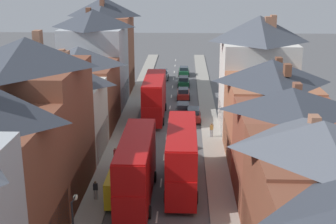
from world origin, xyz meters
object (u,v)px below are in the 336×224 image
(double_decker_bus_mid_street, at_px, (182,156))
(pedestrian_far_right, at_px, (212,129))
(car_near_blue, at_px, (183,93))
(car_near_silver, at_px, (163,74))
(car_mid_white, at_px, (184,71))
(pedestrian_far_left, at_px, (115,154))
(car_parked_right_b, at_px, (193,114))
(double_decker_bus_far_approaching, at_px, (136,168))
(car_parked_right_a, at_px, (183,109))
(car_parked_left_b, at_px, (184,81))
(double_decker_bus_lead, at_px, (154,97))
(pedestrian_mid_right, at_px, (96,189))
(delivery_van, at_px, (121,184))

(double_decker_bus_mid_street, xyz_separation_m, pedestrian_far_right, (3.24, 12.49, -1.78))
(car_near_blue, height_order, car_near_silver, car_near_silver)
(double_decker_bus_mid_street, height_order, pedestrian_far_right, double_decker_bus_mid_street)
(car_mid_white, xyz_separation_m, pedestrian_far_left, (-6.38, -40.95, 0.23))
(car_parked_right_b, relative_size, pedestrian_far_left, 2.73)
(pedestrian_far_right, bearing_deg, double_decker_bus_far_approaching, -114.48)
(car_parked_right_a, distance_m, car_parked_left_b, 16.35)
(car_parked_left_b, distance_m, pedestrian_far_left, 33.29)
(car_parked_right_a, bearing_deg, car_near_blue, 90.00)
(car_parked_right_b, bearing_deg, pedestrian_far_left, -118.35)
(double_decker_bus_far_approaching, xyz_separation_m, car_near_blue, (3.61, 31.77, -2.00))
(double_decker_bus_mid_street, relative_size, car_near_silver, 2.64)
(car_parked_left_b, distance_m, pedestrian_far_right, 25.03)
(double_decker_bus_lead, xyz_separation_m, car_near_blue, (3.61, 9.51, -2.00))
(car_parked_right_a, relative_size, pedestrian_mid_right, 2.70)
(car_near_blue, bearing_deg, car_parked_right_a, -90.00)
(double_decker_bus_lead, relative_size, delivery_van, 2.08)
(double_decker_bus_mid_street, xyz_separation_m, car_parked_right_b, (1.31, 18.88, -1.99))
(delivery_van, bearing_deg, car_parked_right_a, 78.19)
(car_parked_right_b, distance_m, pedestrian_far_left, 16.17)
(car_parked_left_b, xyz_separation_m, pedestrian_mid_right, (-6.90, -40.21, 0.23))
(car_mid_white, relative_size, pedestrian_far_right, 2.60)
(double_decker_bus_far_approaching, relative_size, car_parked_right_a, 2.48)
(car_near_silver, relative_size, car_mid_white, 0.98)
(car_parked_left_b, distance_m, pedestrian_mid_right, 40.80)
(double_decker_bus_mid_street, distance_m, car_parked_right_a, 21.06)
(pedestrian_mid_right, bearing_deg, car_mid_white, 81.90)
(car_near_blue, relative_size, car_mid_white, 0.95)
(car_near_silver, xyz_separation_m, car_parked_right_a, (3.60, -21.27, -0.00))
(double_decker_bus_far_approaching, bearing_deg, delivery_van, 177.35)
(car_parked_left_b, distance_m, car_mid_white, 8.28)
(double_decker_bus_mid_street, bearing_deg, car_parked_left_b, 89.99)
(double_decker_bus_far_approaching, height_order, car_parked_right_a, double_decker_bus_far_approaching)
(double_decker_bus_lead, bearing_deg, car_near_silver, 89.98)
(delivery_van, height_order, pedestrian_far_right, delivery_van)
(car_parked_right_a, distance_m, delivery_van, 23.95)
(double_decker_bus_far_approaching, xyz_separation_m, pedestrian_far_left, (-2.77, 7.17, -1.78))
(car_parked_left_b, bearing_deg, delivery_van, -97.02)
(double_decker_bus_mid_street, bearing_deg, car_near_blue, 89.98)
(car_near_silver, height_order, pedestrian_mid_right, pedestrian_mid_right)
(pedestrian_mid_right, bearing_deg, double_decker_bus_far_approaching, 6.39)
(car_mid_white, bearing_deg, car_near_silver, -137.06)
(double_decker_bus_far_approaching, distance_m, delivery_van, 1.96)
(car_near_silver, bearing_deg, double_decker_bus_far_approaching, -90.01)
(car_mid_white, height_order, pedestrian_far_left, pedestrian_far_left)
(delivery_van, bearing_deg, car_near_blue, 81.22)
(car_parked_left_b, height_order, pedestrian_far_left, pedestrian_far_left)
(pedestrian_mid_right, xyz_separation_m, pedestrian_far_right, (10.13, 15.39, 0.00))
(car_parked_left_b, relative_size, pedestrian_far_left, 2.76)
(double_decker_bus_lead, bearing_deg, double_decker_bus_mid_street, -79.66)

